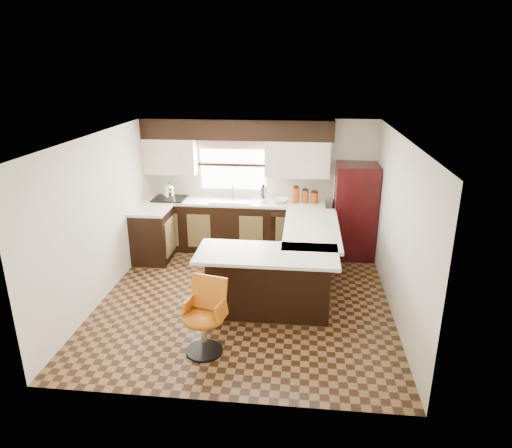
# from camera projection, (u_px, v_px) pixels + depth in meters

# --- Properties ---
(floor) EXTENTS (4.40, 4.40, 0.00)m
(floor) POSITION_uv_depth(u_px,v_px,m) (245.00, 299.00, 6.79)
(floor) COLOR #49301A
(floor) RESTS_ON ground
(ceiling) EXTENTS (4.40, 4.40, 0.00)m
(ceiling) POSITION_uv_depth(u_px,v_px,m) (244.00, 137.00, 6.00)
(ceiling) COLOR silver
(ceiling) RESTS_ON wall_back
(wall_back) EXTENTS (4.40, 0.00, 4.40)m
(wall_back) POSITION_uv_depth(u_px,v_px,m) (260.00, 184.00, 8.46)
(wall_back) COLOR beige
(wall_back) RESTS_ON floor
(wall_front) EXTENTS (4.40, 0.00, 4.40)m
(wall_front) POSITION_uv_depth(u_px,v_px,m) (214.00, 298.00, 4.33)
(wall_front) COLOR beige
(wall_front) RESTS_ON floor
(wall_left) EXTENTS (0.00, 4.40, 4.40)m
(wall_left) POSITION_uv_depth(u_px,v_px,m) (101.00, 218.00, 6.61)
(wall_left) COLOR beige
(wall_left) RESTS_ON floor
(wall_right) EXTENTS (0.00, 4.40, 4.40)m
(wall_right) POSITION_uv_depth(u_px,v_px,m) (398.00, 228.00, 6.18)
(wall_right) COLOR beige
(wall_right) RESTS_ON floor
(base_cab_back) EXTENTS (3.30, 0.60, 0.90)m
(base_cab_back) POSITION_uv_depth(u_px,v_px,m) (234.00, 226.00, 8.47)
(base_cab_back) COLOR black
(base_cab_back) RESTS_ON floor
(base_cab_left) EXTENTS (0.60, 0.70, 0.90)m
(base_cab_left) POSITION_uv_depth(u_px,v_px,m) (153.00, 236.00, 8.00)
(base_cab_left) COLOR black
(base_cab_left) RESTS_ON floor
(counter_back) EXTENTS (3.30, 0.60, 0.04)m
(counter_back) POSITION_uv_depth(u_px,v_px,m) (234.00, 202.00, 8.31)
(counter_back) COLOR silver
(counter_back) RESTS_ON base_cab_back
(counter_left) EXTENTS (0.60, 0.70, 0.04)m
(counter_left) POSITION_uv_depth(u_px,v_px,m) (151.00, 210.00, 7.84)
(counter_left) COLOR silver
(counter_left) RESTS_ON base_cab_left
(soffit) EXTENTS (3.40, 0.35, 0.36)m
(soffit) POSITION_uv_depth(u_px,v_px,m) (237.00, 129.00, 7.99)
(soffit) COLOR black
(soffit) RESTS_ON wall_back
(upper_cab_left) EXTENTS (0.94, 0.35, 0.64)m
(upper_cab_left) POSITION_uv_depth(u_px,v_px,m) (171.00, 156.00, 8.28)
(upper_cab_left) COLOR beige
(upper_cab_left) RESTS_ON wall_back
(upper_cab_right) EXTENTS (1.14, 0.35, 0.64)m
(upper_cab_right) POSITION_uv_depth(u_px,v_px,m) (297.00, 159.00, 8.05)
(upper_cab_right) COLOR beige
(upper_cab_right) RESTS_ON wall_back
(window_pane) EXTENTS (1.20, 0.02, 0.90)m
(window_pane) POSITION_uv_depth(u_px,v_px,m) (233.00, 165.00, 8.37)
(window_pane) COLOR white
(window_pane) RESTS_ON wall_back
(valance) EXTENTS (1.30, 0.06, 0.18)m
(valance) POSITION_uv_depth(u_px,v_px,m) (232.00, 144.00, 8.21)
(valance) COLOR #D19B93
(valance) RESTS_ON wall_back
(sink) EXTENTS (0.75, 0.45, 0.03)m
(sink) POSITION_uv_depth(u_px,v_px,m) (231.00, 200.00, 8.29)
(sink) COLOR #B2B2B7
(sink) RESTS_ON counter_back
(dishwasher) EXTENTS (0.58, 0.03, 0.78)m
(dishwasher) POSITION_uv_depth(u_px,v_px,m) (287.00, 235.00, 8.11)
(dishwasher) COLOR black
(dishwasher) RESTS_ON floor
(cooktop) EXTENTS (0.58, 0.50, 0.02)m
(cooktop) POSITION_uv_depth(u_px,v_px,m) (169.00, 198.00, 8.41)
(cooktop) COLOR black
(cooktop) RESTS_ON counter_back
(peninsula_long) EXTENTS (0.60, 1.95, 0.90)m
(peninsula_long) POSITION_uv_depth(u_px,v_px,m) (307.00, 257.00, 7.14)
(peninsula_long) COLOR black
(peninsula_long) RESTS_ON floor
(peninsula_return) EXTENTS (1.65, 0.60, 0.90)m
(peninsula_return) POSITION_uv_depth(u_px,v_px,m) (269.00, 283.00, 6.28)
(peninsula_return) COLOR black
(peninsula_return) RESTS_ON floor
(counter_pen_long) EXTENTS (0.84, 1.95, 0.04)m
(counter_pen_long) POSITION_uv_depth(u_px,v_px,m) (312.00, 229.00, 6.98)
(counter_pen_long) COLOR silver
(counter_pen_long) RESTS_ON peninsula_long
(counter_pen_return) EXTENTS (1.89, 0.84, 0.04)m
(counter_pen_return) POSITION_uv_depth(u_px,v_px,m) (267.00, 254.00, 6.04)
(counter_pen_return) COLOR silver
(counter_pen_return) RESTS_ON peninsula_return
(refrigerator) EXTENTS (0.72, 0.69, 1.68)m
(refrigerator) POSITION_uv_depth(u_px,v_px,m) (355.00, 211.00, 8.06)
(refrigerator) COLOR black
(refrigerator) RESTS_ON floor
(bar_chair) EXTENTS (0.59, 0.59, 0.92)m
(bar_chair) POSITION_uv_depth(u_px,v_px,m) (203.00, 319.00, 5.39)
(bar_chair) COLOR #B65B0F
(bar_chair) RESTS_ON floor
(kettle) EXTENTS (0.22, 0.22, 0.30)m
(kettle) POSITION_uv_depth(u_px,v_px,m) (169.00, 190.00, 8.35)
(kettle) COLOR silver
(kettle) RESTS_ON cooktop
(percolator) EXTENTS (0.14, 0.14, 0.29)m
(percolator) POSITION_uv_depth(u_px,v_px,m) (263.00, 194.00, 8.20)
(percolator) COLOR silver
(percolator) RESTS_ON counter_back
(mixing_bowl) EXTENTS (0.32, 0.32, 0.07)m
(mixing_bowl) POSITION_uv_depth(u_px,v_px,m) (280.00, 200.00, 8.21)
(mixing_bowl) COLOR white
(mixing_bowl) RESTS_ON counter_back
(canister_large) EXTENTS (0.13, 0.13, 0.27)m
(canister_large) POSITION_uv_depth(u_px,v_px,m) (296.00, 195.00, 8.17)
(canister_large) COLOR #9E3C15
(canister_large) RESTS_ON counter_back
(canister_med) EXTENTS (0.12, 0.12, 0.23)m
(canister_med) POSITION_uv_depth(u_px,v_px,m) (305.00, 197.00, 8.16)
(canister_med) COLOR #9E3C15
(canister_med) RESTS_ON counter_back
(canister_small) EXTENTS (0.14, 0.14, 0.20)m
(canister_small) POSITION_uv_depth(u_px,v_px,m) (314.00, 198.00, 8.15)
(canister_small) COLOR #9E3C15
(canister_small) RESTS_ON counter_back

